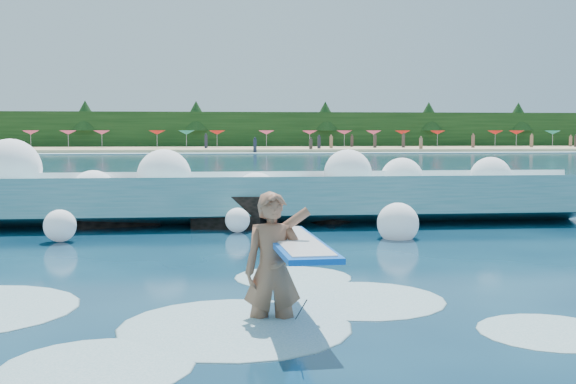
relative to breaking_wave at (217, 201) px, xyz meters
name	(u,v)px	position (x,y,z in m)	size (l,w,h in m)	color
ground	(204,283)	(-0.28, -7.33, -0.55)	(200.00, 200.00, 0.00)	#07223A
beach	(208,149)	(-0.28, 70.67, -0.35)	(140.00, 20.00, 0.40)	tan
wet_band	(208,153)	(-0.28, 59.67, -0.51)	(140.00, 5.00, 0.08)	silver
treeline	(208,131)	(-0.28, 80.67, 1.95)	(140.00, 4.00, 5.00)	black
breaking_wave	(217,201)	(0.00, 0.00, 0.00)	(18.39, 2.85, 1.59)	teal
rock_cluster	(214,207)	(-0.06, -0.02, -0.15)	(8.17, 3.16, 1.28)	black
surfer_with_board	(278,265)	(0.62, -9.71, 0.14)	(0.99, 3.01, 1.89)	#915D43
wave_spray	(186,183)	(-0.76, -0.24, 0.47)	(15.59, 4.62, 2.24)	white
surf_foam	(182,314)	(-0.54, -9.19, -0.55)	(9.25, 5.95, 0.14)	silver
beach_umbrellas	(207,132)	(-0.40, 72.82, 1.70)	(109.42, 6.85, 0.50)	red
beachgoers	(239,142)	(3.34, 67.02, 0.55)	(102.63, 12.13, 1.90)	#3F332D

